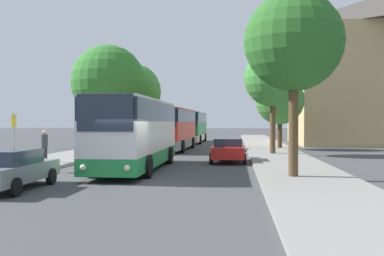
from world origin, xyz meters
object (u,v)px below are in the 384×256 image
bus_rear (192,127)px  tree_right_near (273,79)px  pedestrian_waiting_near (44,146)px  tree_left_near (108,82)px  parked_car_right_near (228,150)px  tree_right_far (294,42)px  tree_left_far (133,92)px  parked_car_left_curb (11,169)px  bus_stop_sign (14,135)px  bus_middle (174,128)px  bus_front (136,133)px  tree_right_mid (280,100)px

bus_rear → tree_right_near: bearing=-67.4°
pedestrian_waiting_near → tree_left_near: 15.04m
bus_rear → parked_car_right_near: bearing=-78.9°
pedestrian_waiting_near → tree_right_far: size_ratio=0.23×
tree_left_far → tree_left_near: bearing=-101.7°
pedestrian_waiting_near → tree_right_far: (13.03, -5.19, 4.65)m
tree_right_near → pedestrian_waiting_near: bearing=-147.8°
tree_left_far → tree_right_near: size_ratio=1.07×
parked_car_left_curb → bus_stop_sign: (-2.69, 5.49, 1.05)m
tree_left_near → bus_middle: bearing=-9.6°
parked_car_right_near → tree_right_near: tree_right_near is taller
bus_front → tree_left_near: (-6.12, 16.28, 4.01)m
parked_car_right_near → bus_stop_sign: (-10.16, -6.10, 1.04)m
tree_left_near → tree_right_far: tree_left_near is taller
parked_car_left_curb → tree_left_near: tree_left_near is taller
bus_middle → tree_right_mid: 9.57m
tree_left_near → tree_right_mid: (14.91, 1.09, -1.60)m
bus_middle → tree_right_near: tree_right_near is taller
tree_left_near → tree_right_far: (13.48, -19.42, -0.17)m
parked_car_left_curb → tree_right_far: 12.05m
parked_car_left_curb → tree_left_near: 23.99m
parked_car_right_near → tree_right_near: size_ratio=0.57×
pedestrian_waiting_near → tree_left_near: bearing=48.0°
tree_left_far → tree_right_mid: 14.46m
bus_stop_sign → tree_right_far: 13.68m
bus_middle → bus_rear: bus_middle is taller
bus_front → bus_stop_sign: size_ratio=4.08×
bus_middle → tree_right_mid: tree_right_mid is taller
bus_stop_sign → tree_right_near: size_ratio=0.36×
pedestrian_waiting_near → tree_left_far: 19.81m
bus_rear → tree_left_far: size_ratio=1.49×
bus_stop_sign → tree_left_near: size_ratio=0.30×
tree_left_far → bus_rear: bearing=58.0°
tree_right_far → tree_left_far: bearing=116.9°
parked_car_left_curb → tree_left_far: 28.76m
parked_car_left_curb → tree_right_mid: bearing=63.9°
bus_rear → tree_right_far: bearing=-76.6°
tree_right_near → parked_car_right_near: bearing=-118.3°
bus_rear → parked_car_right_near: size_ratio=2.78×
bus_middle → tree_left_near: tree_left_near is taller
tree_right_near → tree_left_far: bearing=139.1°
parked_car_right_near → tree_left_near: size_ratio=0.47×
bus_middle → parked_car_right_near: 11.69m
tree_right_far → bus_front: bearing=156.9°
bus_stop_sign → tree_left_near: tree_left_near is taller
bus_front → tree_left_near: size_ratio=1.21×
parked_car_left_curb → bus_stop_sign: bus_stop_sign is taller
parked_car_right_near → pedestrian_waiting_near: (-10.18, -2.60, 0.30)m
bus_rear → tree_left_near: 14.94m
bus_rear → tree_left_far: bearing=-121.5°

